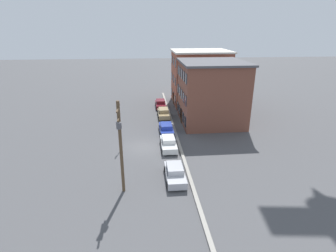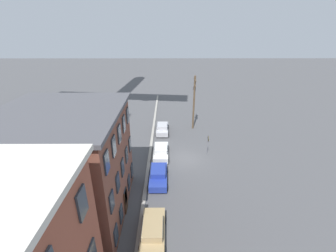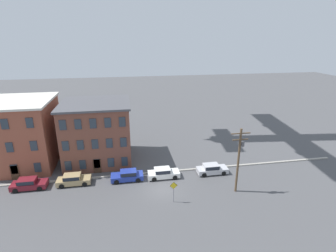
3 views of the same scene
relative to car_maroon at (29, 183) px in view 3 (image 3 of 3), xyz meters
The scene contains 11 objects.
ground_plane 17.43m from the car_maroon, 10.84° to the right, with size 200.00×200.00×0.00m, color #4C4C4F.
kerb_strip 17.16m from the car_maroon, ahead, with size 56.00×0.36×0.16m, color #9E998E.
apartment_corner 9.23m from the car_maroon, 107.81° to the left, with size 9.55×10.60×10.10m.
apartment_midblock 11.88m from the car_maroon, 40.44° to the left, with size 10.36×9.59×9.44m.
car_maroon is the anchor object (origin of this frame).
car_tan 5.58m from the car_maroon, ahead, with size 4.40×1.92×1.43m.
car_blue 12.77m from the car_maroon, ahead, with size 4.40×1.92×1.43m.
car_white 17.73m from the car_maroon, ahead, with size 4.40×1.92×1.43m.
car_silver 24.84m from the car_maroon, ahead, with size 4.40×1.92×1.43m.
caution_sign 19.11m from the car_maroon, 18.75° to the right, with size 0.94×0.08×2.75m.
utility_pole 27.23m from the car_maroon, 11.09° to the right, with size 2.40×0.44×8.55m.
Camera 3 is at (-4.27, -29.13, 18.99)m, focal length 28.00 mm.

